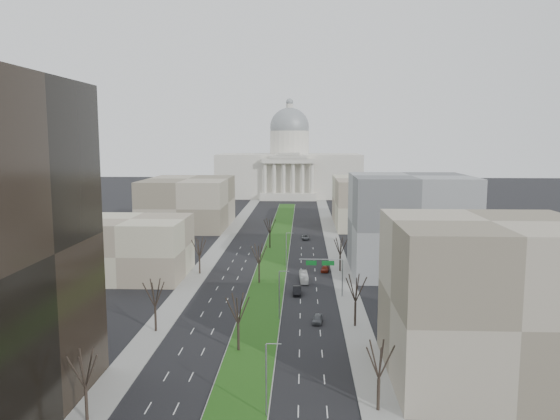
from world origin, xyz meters
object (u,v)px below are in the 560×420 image
(car_red, at_px, (325,269))
(car_black, at_px, (297,290))
(box_van, at_px, (304,277))
(car_grey_far, at_px, (305,237))
(car_grey_near, at_px, (318,319))

(car_red, bearing_deg, car_black, -100.60)
(car_red, relative_size, box_van, 0.60)
(car_black, distance_m, car_red, 21.41)
(car_grey_far, relative_size, box_van, 0.66)
(car_grey_near, xyz_separation_m, car_red, (2.83, 38.19, -0.07))
(car_grey_near, bearing_deg, car_black, 109.11)
(car_black, bearing_deg, car_grey_near, -77.98)
(car_grey_far, bearing_deg, car_red, -86.98)
(car_grey_near, distance_m, car_black, 18.29)
(car_red, bearing_deg, car_grey_far, 104.02)
(car_black, distance_m, car_grey_far, 63.40)
(car_grey_near, distance_m, car_red, 38.30)
(car_grey_near, relative_size, car_red, 0.94)
(car_red, distance_m, car_grey_far, 43.31)
(box_van, bearing_deg, car_red, 58.80)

